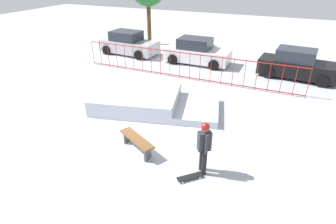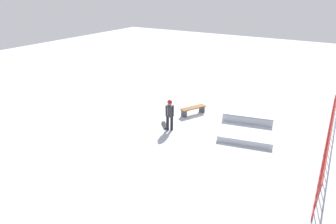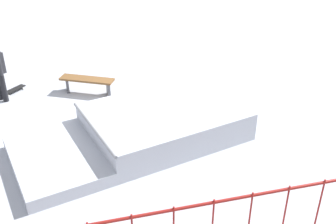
# 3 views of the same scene
# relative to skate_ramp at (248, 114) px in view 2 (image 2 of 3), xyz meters

# --- Properties ---
(ground_plane) EXTENTS (60.00, 60.00, 0.00)m
(ground_plane) POSITION_rel_skate_ramp_xyz_m (0.24, -1.57, -0.32)
(ground_plane) COLOR #B2B7C1
(skate_ramp) EXTENTS (5.85, 3.77, 0.74)m
(skate_ramp) POSITION_rel_skate_ramp_xyz_m (0.00, 0.00, 0.00)
(skate_ramp) COLOR silver
(skate_ramp) RESTS_ON ground
(skater) EXTENTS (0.44, 0.40, 1.73)m
(skater) POSITION_rel_skate_ramp_xyz_m (3.51, -3.15, 0.69)
(skater) COLOR black
(skater) RESTS_ON ground
(skateboard) EXTENTS (0.71, 0.70, 0.09)m
(skateboard) POSITION_rel_skate_ramp_xyz_m (3.27, -3.61, -0.24)
(skateboard) COLOR black
(skateboard) RESTS_ON ground
(perimeter_fence) EXTENTS (12.48, 0.29, 1.50)m
(perimeter_fence) POSITION_rel_skate_ramp_xyz_m (0.24, 4.09, 0.45)
(perimeter_fence) COLOR maroon
(perimeter_fence) RESTS_ON ground
(park_bench) EXTENTS (1.59, 1.12, 0.48)m
(park_bench) POSITION_rel_skate_ramp_xyz_m (1.13, -2.94, 0.04)
(park_bench) COLOR brown
(park_bench) RESTS_ON ground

